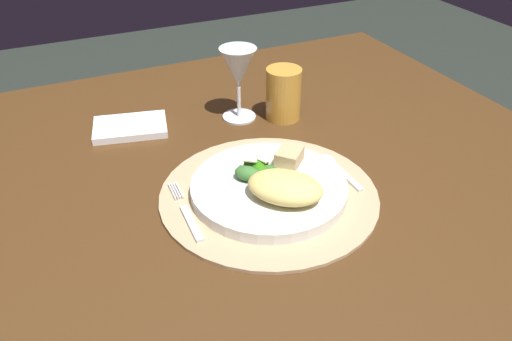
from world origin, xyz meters
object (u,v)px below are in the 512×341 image
at_px(spoon, 335,166).
at_px(dining_table, 252,217).
at_px(wine_glass, 238,70).
at_px(amber_tumbler, 283,94).
at_px(fork, 187,213).
at_px(dinner_plate, 269,188).
at_px(napkin, 130,127).

bearing_deg(spoon, dining_table, 144.60).
height_order(dining_table, spoon, spoon).
height_order(wine_glass, amber_tumbler, wine_glass).
bearing_deg(amber_tumbler, fork, -141.00).
bearing_deg(spoon, wine_glass, 106.84).
height_order(spoon, wine_glass, wine_glass).
bearing_deg(dinner_plate, dining_table, 80.93).
xyz_separation_m(spoon, napkin, (-0.29, 0.29, -0.00)).
bearing_deg(amber_tumbler, wine_glass, 155.82).
height_order(napkin, amber_tumbler, amber_tumbler).
xyz_separation_m(dining_table, spoon, (0.12, -0.09, 0.14)).
distance_m(spoon, wine_glass, 0.28).
xyz_separation_m(spoon, amber_tumbler, (0.01, 0.21, 0.04)).
height_order(dinner_plate, fork, dinner_plate).
height_order(fork, spoon, spoon).
bearing_deg(spoon, amber_tumbler, 88.21).
bearing_deg(dining_table, spoon, -35.40).
bearing_deg(dining_table, wine_glass, 74.12).
xyz_separation_m(spoon, wine_glass, (-0.08, 0.25, 0.10)).
relative_size(dining_table, spoon, 9.49).
height_order(fork, amber_tumbler, amber_tumbler).
bearing_deg(dining_table, dinner_plate, -99.07).
distance_m(fork, amber_tumbler, 0.37).
distance_m(wine_glass, amber_tumbler, 0.10).
distance_m(napkin, wine_glass, 0.24).
height_order(dinner_plate, wine_glass, wine_glass).
bearing_deg(wine_glass, dinner_plate, -103.21).
distance_m(napkin, amber_tumbler, 0.31).
distance_m(dinner_plate, spoon, 0.14).
bearing_deg(fork, wine_glass, 52.87).
bearing_deg(dinner_plate, napkin, 116.18).
distance_m(dinner_plate, amber_tumbler, 0.28).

